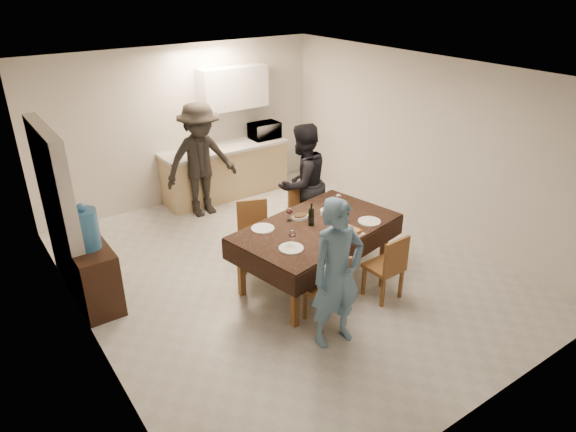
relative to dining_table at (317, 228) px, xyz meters
name	(u,v)px	position (x,y,z in m)	size (l,w,h in m)	color
floor	(284,270)	(-0.19, 0.43, -0.76)	(5.00, 6.00, 0.02)	beige
ceiling	(284,73)	(-0.19, 0.43, 1.84)	(5.00, 6.00, 0.02)	white
wall_back	(182,126)	(-0.19, 3.43, 0.54)	(5.00, 0.02, 2.60)	beige
wall_front	(495,294)	(-0.19, -2.57, 0.54)	(5.00, 0.02, 2.60)	beige
wall_left	(75,234)	(-2.69, 0.43, 0.54)	(0.02, 6.00, 2.60)	beige
wall_right	(422,145)	(2.31, 0.43, 0.54)	(0.02, 6.00, 2.60)	beige
stub_partition	(59,212)	(-2.61, 1.63, 0.29)	(0.15, 1.40, 2.10)	beige
kitchen_base_cabinet	(226,173)	(0.41, 3.11, -0.33)	(2.20, 0.60, 0.86)	tan
kitchen_worktop	(225,148)	(0.41, 3.11, 0.12)	(2.24, 0.64, 0.05)	#BABBB5
upper_cabinet	(233,88)	(0.71, 3.25, 1.09)	(1.20, 0.34, 0.70)	silver
dining_table	(317,228)	(0.00, 0.00, 0.00)	(2.24, 1.57, 0.80)	black
chair_near_left	(330,285)	(-0.45, -0.83, -0.22)	(0.42, 0.42, 0.48)	brown
chair_near_right	(389,262)	(0.45, -0.83, -0.23)	(0.40, 0.40, 0.46)	brown
chair_far_left	(258,232)	(-0.45, 0.66, -0.21)	(0.54, 0.55, 0.49)	brown
chair_far_right	(313,214)	(0.45, 0.66, -0.18)	(0.44, 0.44, 0.51)	brown
console	(94,276)	(-2.47, 1.08, -0.37)	(0.42, 0.85, 0.78)	black
water_jug	(85,229)	(-2.47, 1.08, 0.26)	(0.31, 0.31, 0.46)	#3A7FBC
wine_bottle	(311,214)	(-0.05, 0.05, 0.18)	(0.07, 0.07, 0.30)	black
water_pitcher	(341,212)	(0.35, -0.05, 0.14)	(0.14, 0.14, 0.21)	white
savoury_tart	(343,233)	(0.10, -0.38, 0.06)	(0.44, 0.33, 0.06)	#C67A3A
salad_bowl	(327,212)	(0.30, 0.18, 0.07)	(0.17, 0.17, 0.06)	white
mushroom_dish	(300,217)	(-0.05, 0.28, 0.05)	(0.20, 0.20, 0.04)	white
wine_glass_a	(292,238)	(-0.55, -0.25, 0.14)	(0.09, 0.09, 0.21)	white
wine_glass_b	(338,201)	(0.55, 0.25, 0.14)	(0.09, 0.09, 0.20)	white
wine_glass_c	(290,214)	(-0.20, 0.30, 0.13)	(0.09, 0.09, 0.19)	white
plate_near_left	(291,248)	(-0.60, -0.30, 0.04)	(0.28, 0.28, 0.02)	white
plate_near_right	(369,221)	(0.60, -0.30, 0.04)	(0.28, 0.28, 0.02)	white
plate_far_left	(263,228)	(-0.60, 0.30, 0.04)	(0.28, 0.28, 0.02)	white
plate_far_right	(338,205)	(0.60, 0.30, 0.04)	(0.25, 0.25, 0.01)	white
microwave	(265,131)	(1.23, 3.11, 0.29)	(0.52, 0.35, 0.29)	silver
person_near	(337,274)	(-0.55, -1.05, 0.07)	(0.61, 0.40, 1.66)	#587E9F
person_far	(302,184)	(0.55, 1.05, 0.12)	(0.85, 0.67, 1.76)	black
person_kitchen	(201,160)	(-0.26, 2.66, 0.17)	(1.20, 0.69, 1.85)	black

